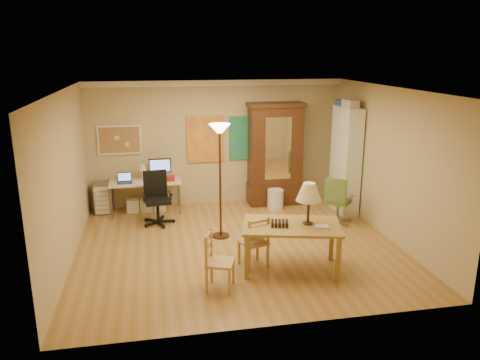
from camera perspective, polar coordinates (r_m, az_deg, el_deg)
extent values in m
plane|color=olive|center=(8.25, -0.27, -8.05)|extent=(5.50, 5.50, 0.00)
cube|color=white|center=(10.01, -2.91, 11.73)|extent=(5.50, 0.08, 0.12)
cube|color=#B17A53|center=(10.09, -14.47, 4.76)|extent=(0.90, 0.04, 0.62)
cube|color=yellow|center=(10.14, -4.23, 4.97)|extent=(0.80, 0.04, 1.00)
cube|color=teal|center=(10.28, 0.78, 5.16)|extent=(0.75, 0.04, 0.95)
cube|color=olive|center=(7.20, 6.33, -5.57)|extent=(1.65, 1.22, 0.04)
cube|color=olive|center=(7.00, 0.84, -9.42)|extent=(0.08, 0.08, 0.70)
cube|color=olive|center=(7.07, 11.88, -9.48)|extent=(0.08, 0.08, 0.70)
cube|color=olive|center=(7.68, 1.08, -7.07)|extent=(0.08, 0.08, 0.70)
cube|color=olive|center=(7.75, 11.09, -7.15)|extent=(0.08, 0.08, 0.70)
cylinder|color=black|center=(7.26, 8.26, -5.23)|extent=(0.16, 0.16, 0.02)
cylinder|color=black|center=(7.19, 8.32, -3.84)|extent=(0.04, 0.04, 0.39)
cone|color=beige|center=(7.10, 8.42, -1.44)|extent=(0.39, 0.39, 0.28)
cube|color=beige|center=(7.14, 9.94, -5.62)|extent=(0.23, 0.19, 0.03)
cube|color=black|center=(7.11, 4.86, -5.31)|extent=(0.32, 0.28, 0.08)
cube|color=tan|center=(7.38, 1.64, -7.60)|extent=(0.49, 0.47, 0.04)
cube|color=tan|center=(7.67, 2.12, -8.39)|extent=(0.04, 0.04, 0.38)
cube|color=tan|center=(7.52, -0.12, -8.89)|extent=(0.04, 0.04, 0.38)
cube|color=tan|center=(7.42, 3.40, -9.25)|extent=(0.04, 0.04, 0.38)
cube|color=tan|center=(7.27, 1.10, -9.80)|extent=(0.04, 0.04, 0.38)
cube|color=tan|center=(7.26, 3.45, -6.16)|extent=(0.04, 0.04, 0.44)
cube|color=tan|center=(7.09, 1.12, -6.66)|extent=(0.04, 0.04, 0.44)
cube|color=tan|center=(7.16, 2.30, -6.08)|extent=(0.33, 0.13, 0.04)
cube|color=tan|center=(6.73, -2.44, -10.00)|extent=(0.48, 0.50, 0.04)
cube|color=tan|center=(6.64, -1.30, -12.36)|extent=(0.05, 0.05, 0.38)
cube|color=tan|center=(6.94, -0.82, -11.06)|extent=(0.05, 0.05, 0.38)
cube|color=tan|center=(6.70, -4.08, -12.14)|extent=(0.05, 0.05, 0.38)
cube|color=tan|center=(7.00, -3.47, -10.87)|extent=(0.05, 0.05, 0.38)
cube|color=tan|center=(6.51, -4.15, -8.76)|extent=(0.05, 0.05, 0.45)
cube|color=tan|center=(6.81, -3.53, -7.60)|extent=(0.05, 0.05, 0.45)
cube|color=tan|center=(6.64, -3.84, -7.81)|extent=(0.14, 0.33, 0.04)
cylinder|color=#3B2417|center=(8.65, -2.35, -6.78)|extent=(0.31, 0.31, 0.03)
cylinder|color=#3B2417|center=(8.33, -2.42, -0.51)|extent=(0.04, 0.04, 1.96)
cone|color=#FFE0A5|center=(8.11, -2.50, 6.30)|extent=(0.38, 0.38, 0.16)
cube|color=beige|center=(9.92, -11.49, -0.25)|extent=(1.47, 0.64, 0.03)
cylinder|color=slate|center=(9.79, -15.43, -2.77)|extent=(0.03, 0.03, 0.64)
cylinder|color=slate|center=(9.76, -7.35, -2.37)|extent=(0.03, 0.03, 0.64)
cylinder|color=slate|center=(10.31, -15.20, -1.82)|extent=(0.03, 0.03, 0.64)
cylinder|color=slate|center=(10.29, -7.54, -1.44)|extent=(0.03, 0.03, 0.64)
cube|color=black|center=(9.88, -13.89, -0.32)|extent=(0.29, 0.20, 0.01)
cube|color=black|center=(10.00, -13.88, 0.45)|extent=(0.29, 0.05, 0.19)
cube|color=black|center=(9.97, -9.73, 1.76)|extent=(0.46, 0.04, 0.29)
cone|color=beige|center=(9.93, -11.84, 1.48)|extent=(0.18, 0.18, 0.11)
cube|color=beige|center=(9.78, -12.30, -0.41)|extent=(0.23, 0.29, 0.01)
cube|color=maroon|center=(9.86, -8.58, 0.21)|extent=(0.20, 0.15, 0.11)
cube|color=white|center=(10.12, -12.89, -3.09)|extent=(0.26, 0.22, 0.28)
cube|color=white|center=(10.11, -11.33, -3.01)|extent=(0.26, 0.22, 0.28)
cube|color=silver|center=(10.11, -9.77, -2.93)|extent=(0.26, 0.22, 0.28)
cylinder|color=black|center=(9.31, -9.97, -3.85)|extent=(0.06, 0.06, 0.40)
cube|color=black|center=(9.23, -10.03, -2.51)|extent=(0.53, 0.51, 0.07)
cube|color=black|center=(9.36, -10.31, -0.37)|extent=(0.46, 0.11, 0.52)
cube|color=black|center=(9.16, -11.68, -1.82)|extent=(0.08, 0.30, 0.03)
cube|color=black|center=(9.23, -8.48, -1.54)|extent=(0.08, 0.30, 0.03)
cylinder|color=slate|center=(9.44, 11.82, -3.81)|extent=(0.05, 0.05, 0.37)
cube|color=#516C30|center=(9.37, 11.89, -2.59)|extent=(0.61, 0.61, 0.06)
cube|color=#516C30|center=(9.11, 11.57, -1.29)|extent=(0.35, 0.31, 0.48)
cube|color=slate|center=(9.26, 13.33, -2.06)|extent=(0.21, 0.23, 0.03)
cube|color=slate|center=(9.41, 10.56, -1.63)|extent=(0.21, 0.23, 0.03)
cube|color=slate|center=(10.21, -16.42, -2.06)|extent=(0.33, 0.37, 0.65)
cube|color=silver|center=(10.02, -16.52, -2.40)|extent=(0.28, 0.02, 0.56)
cube|color=#341B0E|center=(10.27, 4.28, 2.99)|extent=(1.13, 0.51, 2.16)
cube|color=#341B0E|center=(10.48, 4.19, -1.56)|extent=(1.17, 0.55, 0.43)
cube|color=white|center=(9.98, 4.69, 3.82)|extent=(0.57, 0.01, 1.34)
cube|color=#341B0E|center=(10.09, 4.41, 9.15)|extent=(1.21, 0.58, 0.08)
cube|color=white|center=(9.96, 12.75, 2.38)|extent=(0.33, 0.88, 2.20)
cube|color=#993333|center=(9.94, 12.69, -1.05)|extent=(0.20, 0.44, 0.26)
cube|color=#334C99|center=(10.01, 12.26, 6.71)|extent=(0.20, 0.31, 0.22)
cylinder|color=silver|center=(10.08, 4.33, -2.34)|extent=(0.34, 0.34, 0.43)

